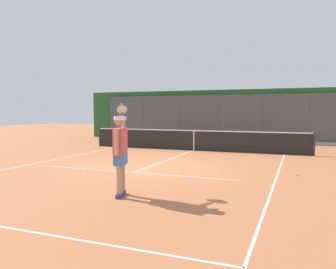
{
  "coord_description": "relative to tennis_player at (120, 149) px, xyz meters",
  "views": [
    {
      "loc": [
        -4.64,
        10.14,
        1.87
      ],
      "look_at": [
        -0.41,
        -0.57,
        1.05
      ],
      "focal_mm": 35.74,
      "sensor_mm": 36.0,
      "label": 1
    }
  ],
  "objects": [
    {
      "name": "tennis_ball_near_baseline",
      "position": [
        2.72,
        -2.63,
        -1.01
      ],
      "size": [
        0.07,
        0.07,
        0.07
      ],
      "primitive_type": "sphere",
      "color": "#D6E042",
      "rests_on": "ground"
    },
    {
      "name": "tennis_ball_mid_court",
      "position": [
        -3.58,
        -3.87,
        -1.01
      ],
      "size": [
        0.07,
        0.07,
        0.07
      ],
      "primitive_type": "sphere",
      "color": "#D6E042",
      "rests_on": "ground"
    },
    {
      "name": "tennis_net",
      "position": [
        1.02,
        -8.74,
        -0.55
      ],
      "size": [
        10.53,
        0.09,
        1.07
      ],
      "color": "#2D2D2D",
      "rests_on": "ground"
    },
    {
      "name": "fence_backdrop",
      "position": [
        1.02,
        -14.55,
        0.53
      ],
      "size": [
        18.43,
        1.37,
        3.17
      ],
      "color": "#474C51",
      "rests_on": "ground"
    },
    {
      "name": "tennis_player",
      "position": [
        0.0,
        0.0,
        0.0
      ],
      "size": [
        0.75,
        1.33,
        2.05
      ],
      "rotation": [
        0.0,
        0.0,
        -1.3
      ],
      "color": "navy",
      "rests_on": "ground"
    },
    {
      "name": "ground_plane",
      "position": [
        1.02,
        -3.8,
        -1.04
      ],
      "size": [
        60.0,
        60.0,
        0.0
      ],
      "primitive_type": "plane",
      "color": "#B76B42"
    },
    {
      "name": "court_line_markings",
      "position": [
        1.02,
        -2.37,
        -1.04
      ],
      "size": [
        8.2,
        11.21,
        0.01
      ],
      "color": "white",
      "rests_on": "ground"
    }
  ]
}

